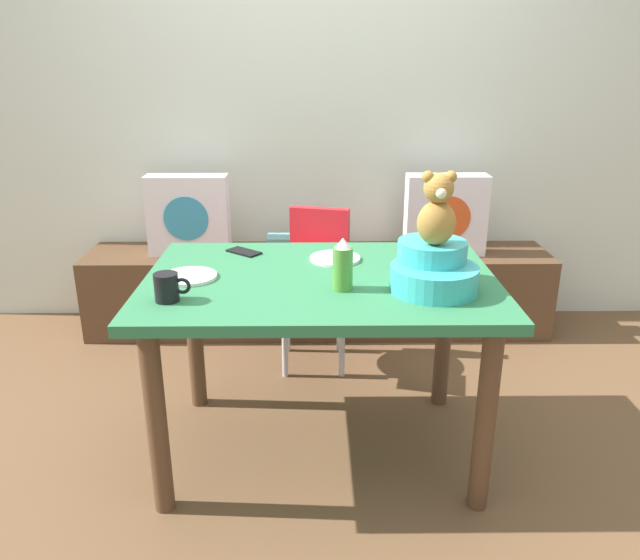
{
  "coord_description": "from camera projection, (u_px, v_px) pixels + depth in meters",
  "views": [
    {
      "loc": [
        -0.02,
        -2.11,
        1.5
      ],
      "look_at": [
        0.0,
        0.1,
        0.69
      ],
      "focal_mm": 34.43,
      "sensor_mm": 36.0,
      "label": 1
    }
  ],
  "objects": [
    {
      "name": "book_stack",
      "position": [
        285.0,
        244.0,
        3.44
      ],
      "size": [
        0.2,
        0.14,
        0.1
      ],
      "primitive_type": "cube",
      "color": "#5B9899",
      "rests_on": "window_bench"
    },
    {
      "name": "cell_phone",
      "position": [
        244.0,
        252.0,
        2.52
      ],
      "size": [
        0.16,
        0.15,
        0.01
      ],
      "primitive_type": "cube",
      "rotation": [
        0.0,
        0.0,
        0.89
      ],
      "color": "black",
      "rests_on": "dining_table"
    },
    {
      "name": "teddy_bear",
      "position": [
        437.0,
        210.0,
        2.03
      ],
      "size": [
        0.13,
        0.12,
        0.25
      ],
      "color": "#A67634",
      "rests_on": "infant_seat_teal"
    },
    {
      "name": "dinner_plate_far",
      "position": [
        189.0,
        276.0,
        2.23
      ],
      "size": [
        0.2,
        0.2,
        0.01
      ],
      "primitive_type": "cylinder",
      "color": "white",
      "rests_on": "dining_table"
    },
    {
      "name": "ground_plane",
      "position": [
        320.0,
        447.0,
        2.5
      ],
      "size": [
        8.0,
        8.0,
        0.0
      ],
      "primitive_type": "plane",
      "color": "brown"
    },
    {
      "name": "pillow_floral_right",
      "position": [
        446.0,
        215.0,
        3.37
      ],
      "size": [
        0.44,
        0.15,
        0.44
      ],
      "color": "silver",
      "rests_on": "window_bench"
    },
    {
      "name": "back_wall",
      "position": [
        318.0,
        94.0,
        3.42
      ],
      "size": [
        4.4,
        0.1,
        2.6
      ],
      "primitive_type": "cube",
      "color": "silver",
      "rests_on": "ground_plane"
    },
    {
      "name": "infant_seat_teal",
      "position": [
        433.0,
        269.0,
        2.1
      ],
      "size": [
        0.3,
        0.33,
        0.16
      ],
      "color": "#36AFB2",
      "rests_on": "dining_table"
    },
    {
      "name": "coffee_mug",
      "position": [
        167.0,
        287.0,
        2.0
      ],
      "size": [
        0.12,
        0.08,
        0.09
      ],
      "color": "black",
      "rests_on": "dining_table"
    },
    {
      "name": "window_bench",
      "position": [
        318.0,
        290.0,
        3.54
      ],
      "size": [
        2.6,
        0.44,
        0.46
      ],
      "primitive_type": "cube",
      "color": "brown",
      "rests_on": "ground_plane"
    },
    {
      "name": "pillow_floral_left",
      "position": [
        188.0,
        215.0,
        3.35
      ],
      "size": [
        0.44,
        0.15,
        0.44
      ],
      "color": "silver",
      "rests_on": "window_bench"
    },
    {
      "name": "dinner_plate_near",
      "position": [
        335.0,
        258.0,
        2.43
      ],
      "size": [
        0.2,
        0.2,
        0.01
      ],
      "primitive_type": "cylinder",
      "color": "white",
      "rests_on": "dining_table"
    },
    {
      "name": "dining_table",
      "position": [
        320.0,
        303.0,
        2.28
      ],
      "size": [
        1.28,
        0.88,
        0.74
      ],
      "color": "#2D7247",
      "rests_on": "ground_plane"
    },
    {
      "name": "ketchup_bottle",
      "position": [
        343.0,
        265.0,
        2.09
      ],
      "size": [
        0.07,
        0.07,
        0.18
      ],
      "color": "#4C8C33",
      "rests_on": "dining_table"
    },
    {
      "name": "highchair",
      "position": [
        314.0,
        267.0,
        3.02
      ],
      "size": [
        0.4,
        0.5,
        0.79
      ],
      "color": "red",
      "rests_on": "ground_plane"
    }
  ]
}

